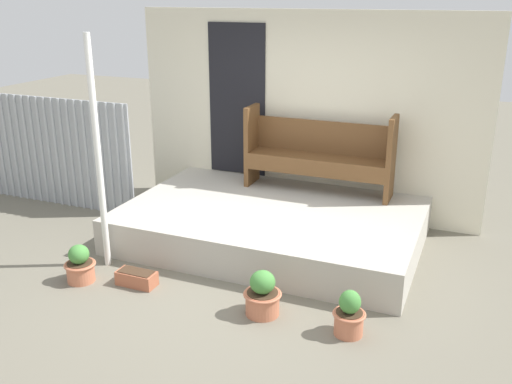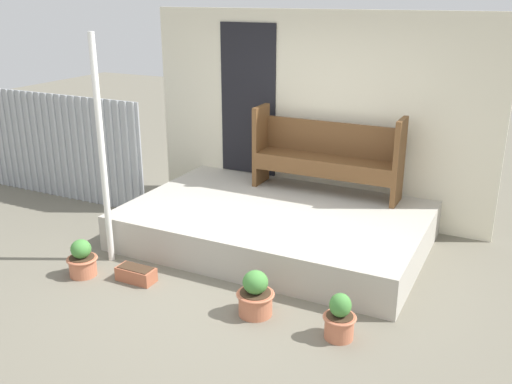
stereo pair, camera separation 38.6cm
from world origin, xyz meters
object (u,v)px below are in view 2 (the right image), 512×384
at_px(support_post, 102,153).
at_px(flower_pot_middle, 255,296).
at_px(bench, 327,152).
at_px(flower_pot_right, 340,319).
at_px(flower_pot_left, 82,260).
at_px(planter_box_rect, 136,274).

relative_size(support_post, flower_pot_middle, 5.61).
xyz_separation_m(bench, flower_pot_right, (1.00, -2.39, -0.75)).
bearing_deg(flower_pot_middle, support_post, 171.12).
height_order(flower_pot_middle, flower_pot_right, flower_pot_middle).
height_order(bench, flower_pot_middle, bench).
bearing_deg(bench, flower_pot_left, -125.44).
xyz_separation_m(support_post, flower_pot_left, (-0.02, -0.42, -1.04)).
relative_size(flower_pot_middle, flower_pot_right, 1.04).
xyz_separation_m(flower_pot_right, planter_box_rect, (-2.18, 0.05, -0.11)).
bearing_deg(flower_pot_right, flower_pot_left, -177.96).
height_order(bench, flower_pot_right, bench).
xyz_separation_m(bench, flower_pot_left, (-1.75, -2.49, -0.76)).
distance_m(bench, flower_pot_left, 3.13).
distance_m(bench, flower_pot_middle, 2.49).
bearing_deg(bench, flower_pot_middle, -85.57).
bearing_deg(support_post, planter_box_rect, -26.47).
distance_m(flower_pot_left, planter_box_rect, 0.60).
bearing_deg(flower_pot_right, flower_pot_middle, 178.48).
bearing_deg(bench, planter_box_rect, -117.00).
distance_m(flower_pot_left, flower_pot_right, 2.75).
bearing_deg(planter_box_rect, bench, 63.30).
relative_size(support_post, flower_pot_right, 5.81).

